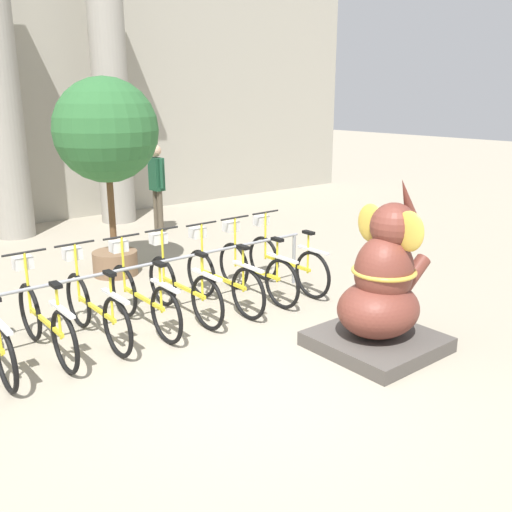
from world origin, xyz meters
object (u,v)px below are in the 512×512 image
at_px(bicycle_8, 285,261).
at_px(potted_tree, 106,137).
at_px(bicycle_6, 222,277).
at_px(bicycle_7, 255,269).
at_px(person_pedestrian, 157,180).
at_px(elephant_statue, 382,293).
at_px(bicycle_3, 95,306).
at_px(bicycle_2, 44,319).
at_px(bicycle_4, 142,296).
at_px(bicycle_5, 182,285).

relative_size(bicycle_8, potted_tree, 0.58).
distance_m(bicycle_6, bicycle_7, 0.58).
relative_size(bicycle_7, person_pedestrian, 0.98).
bearing_deg(elephant_statue, bicycle_7, 91.15).
height_order(bicycle_7, person_pedestrian, person_pedestrian).
distance_m(elephant_statue, person_pedestrian, 6.49).
bearing_deg(bicycle_3, bicycle_2, -178.27).
xyz_separation_m(bicycle_2, elephant_statue, (2.96, -2.18, 0.24)).
relative_size(bicycle_4, bicycle_7, 1.00).
bearing_deg(potted_tree, bicycle_4, -107.47).
xyz_separation_m(bicycle_5, potted_tree, (0.11, 2.15, 1.72)).
xyz_separation_m(bicycle_7, person_pedestrian, (0.89, 4.25, 0.66)).
relative_size(bicycle_2, bicycle_3, 1.00).
height_order(bicycle_6, person_pedestrian, person_pedestrian).
xyz_separation_m(bicycle_3, person_pedestrian, (3.23, 4.22, 0.66)).
bearing_deg(bicycle_2, bicycle_5, 0.61).
distance_m(bicycle_7, person_pedestrian, 4.39).
relative_size(bicycle_4, bicycle_8, 1.00).
bearing_deg(person_pedestrian, bicycle_4, -121.87).
xyz_separation_m(bicycle_6, potted_tree, (-0.48, 2.21, 1.72)).
distance_m(person_pedestrian, potted_tree, 3.03).
bearing_deg(bicycle_4, person_pedestrian, 58.13).
bearing_deg(bicycle_5, bicycle_3, -179.94).
height_order(bicycle_4, bicycle_8, same).
height_order(bicycle_6, bicycle_8, same).
distance_m(bicycle_3, potted_tree, 3.04).
bearing_deg(elephant_statue, bicycle_4, 129.57).
relative_size(bicycle_2, bicycle_6, 1.00).
xyz_separation_m(bicycle_2, potted_tree, (1.85, 2.17, 1.72)).
bearing_deg(bicycle_5, bicycle_4, -176.81).
height_order(bicycle_5, elephant_statue, elephant_statue).
bearing_deg(bicycle_8, bicycle_4, -179.46).
relative_size(bicycle_3, person_pedestrian, 0.98).
bearing_deg(bicycle_4, bicycle_7, 0.06).
bearing_deg(potted_tree, bicycle_2, -130.47).
bearing_deg(bicycle_7, potted_tree, 115.88).
xyz_separation_m(bicycle_5, bicycle_8, (1.75, -0.01, 0.00)).
bearing_deg(elephant_statue, person_pedestrian, 82.45).
bearing_deg(bicycle_8, bicycle_7, -178.03).
height_order(bicycle_3, person_pedestrian, person_pedestrian).
bearing_deg(bicycle_5, person_pedestrian, 63.97).
height_order(bicycle_3, bicycle_7, same).
bearing_deg(bicycle_8, elephant_statue, -103.83).
height_order(bicycle_2, bicycle_3, same).
bearing_deg(bicycle_3, elephant_statue, -42.81).
bearing_deg(bicycle_6, potted_tree, 102.20).
xyz_separation_m(bicycle_4, elephant_statue, (1.79, -2.17, 0.24)).
bearing_deg(bicycle_3, potted_tree, 59.47).
distance_m(bicycle_3, bicycle_6, 1.75).
relative_size(bicycle_5, potted_tree, 0.58).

